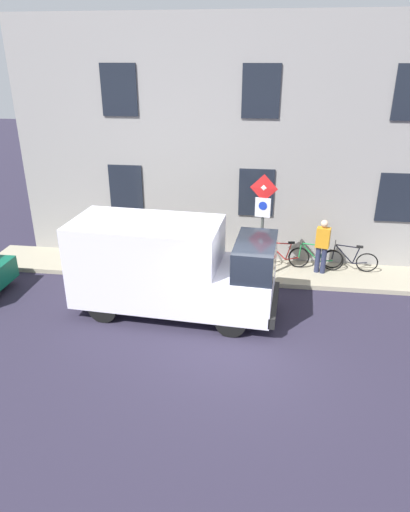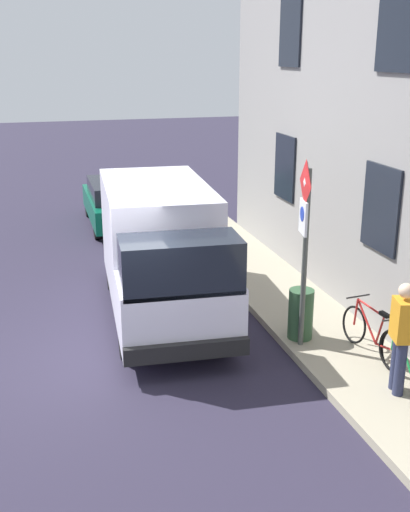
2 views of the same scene
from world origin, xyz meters
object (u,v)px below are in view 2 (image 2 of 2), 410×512
at_px(bicycle_green, 408,363).
at_px(pedestrian, 402,334).
at_px(bicycle_red, 372,334).
at_px(litter_bin, 301,314).
at_px(delivery_van, 161,249).
at_px(sign_post_stacked, 304,228).
at_px(parked_hatchback, 118,202).

height_order(bicycle_green, pedestrian, pedestrian).
xyz_separation_m(bicycle_red, litter_bin, (-0.87, 0.94, 0.08)).
height_order(delivery_van, litter_bin, delivery_van).
height_order(sign_post_stacked, bicycle_green, sign_post_stacked).
relative_size(delivery_van, parked_hatchback, 1.36).
height_order(bicycle_green, bicycle_red, same).
bearing_deg(litter_bin, sign_post_stacked, -118.61).
height_order(delivery_van, bicycle_green, delivery_van).
bearing_deg(bicycle_red, sign_post_stacked, 49.87).
relative_size(bicycle_red, pedestrian, 1.00).
bearing_deg(sign_post_stacked, bicycle_green, -59.66).
bearing_deg(sign_post_stacked, bicycle_red, -34.45).
relative_size(sign_post_stacked, delivery_van, 0.57).
distance_m(parked_hatchback, bicycle_green, 11.22).
xyz_separation_m(bicycle_green, bicycle_red, (-0.00, 1.03, 0.00)).
bearing_deg(parked_hatchback, litter_bin, -167.41).
bearing_deg(pedestrian, bicycle_red, 92.32).
distance_m(sign_post_stacked, bicycle_green, 2.64).
distance_m(sign_post_stacked, parked_hatchback, 9.44).
height_order(parked_hatchback, bicycle_green, parked_hatchback).
distance_m(delivery_van, litter_bin, 3.01).
bearing_deg(pedestrian, parked_hatchback, 117.62).
height_order(parked_hatchback, litter_bin, parked_hatchback).
bearing_deg(delivery_van, bicycle_red, 47.96).
height_order(delivery_van, bicycle_red, delivery_van).
bearing_deg(sign_post_stacked, pedestrian, -67.88).
bearing_deg(delivery_van, bicycle_green, 39.71).
xyz_separation_m(sign_post_stacked, litter_bin, (0.14, 0.25, -1.64)).
xyz_separation_m(sign_post_stacked, parked_hatchback, (-1.76, 9.15, -1.50)).
bearing_deg(delivery_van, sign_post_stacked, 43.30).
distance_m(parked_hatchback, litter_bin, 9.10).
bearing_deg(parked_hatchback, pedestrian, -166.58).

